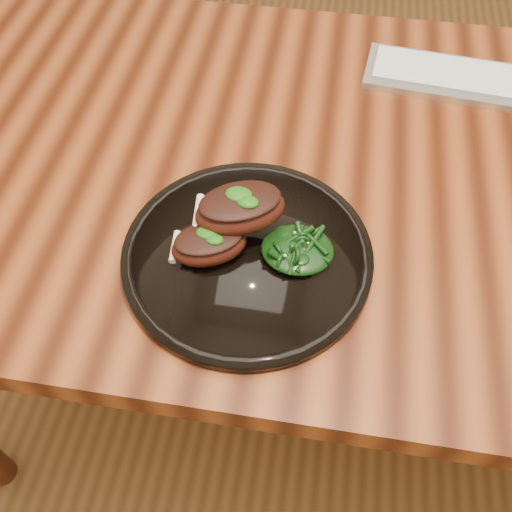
{
  "coord_description": "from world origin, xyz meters",
  "views": [
    {
      "loc": [
        -0.11,
        -0.62,
        1.34
      ],
      "look_at": [
        -0.18,
        -0.21,
        0.78
      ],
      "focal_mm": 40.0,
      "sensor_mm": 36.0,
      "label": 1
    }
  ],
  "objects_px": {
    "desk": "(389,207)",
    "greens_heap": "(298,247)",
    "lamb_chop_front": "(209,244)",
    "keyboard": "(483,82)",
    "plate": "(247,255)"
  },
  "relations": [
    {
      "from": "lamb_chop_front",
      "to": "keyboard",
      "type": "distance_m",
      "value": 0.56
    },
    {
      "from": "plate",
      "to": "greens_heap",
      "type": "xyz_separation_m",
      "value": [
        0.06,
        0.01,
        0.02
      ]
    },
    {
      "from": "plate",
      "to": "keyboard",
      "type": "distance_m",
      "value": 0.52
    },
    {
      "from": "desk",
      "to": "greens_heap",
      "type": "relative_size",
      "value": 17.61
    },
    {
      "from": "desk",
      "to": "plate",
      "type": "relative_size",
      "value": 5.05
    },
    {
      "from": "plate",
      "to": "keyboard",
      "type": "relative_size",
      "value": 0.8
    },
    {
      "from": "desk",
      "to": "keyboard",
      "type": "xyz_separation_m",
      "value": [
        0.13,
        0.22,
        0.09
      ]
    },
    {
      "from": "lamb_chop_front",
      "to": "keyboard",
      "type": "bearing_deg",
      "value": 48.93
    },
    {
      "from": "lamb_chop_front",
      "to": "greens_heap",
      "type": "xyz_separation_m",
      "value": [
        0.11,
        0.02,
        -0.01
      ]
    },
    {
      "from": "plate",
      "to": "greens_heap",
      "type": "relative_size",
      "value": 3.49
    },
    {
      "from": "lamb_chop_front",
      "to": "greens_heap",
      "type": "distance_m",
      "value": 0.11
    },
    {
      "from": "desk",
      "to": "lamb_chop_front",
      "type": "bearing_deg",
      "value": -138.67
    },
    {
      "from": "greens_heap",
      "to": "keyboard",
      "type": "distance_m",
      "value": 0.48
    },
    {
      "from": "plate",
      "to": "lamb_chop_front",
      "type": "xyz_separation_m",
      "value": [
        -0.05,
        -0.01,
        0.03
      ]
    },
    {
      "from": "lamb_chop_front",
      "to": "greens_heap",
      "type": "relative_size",
      "value": 1.21
    }
  ]
}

